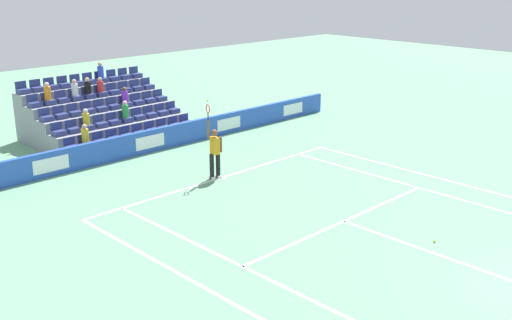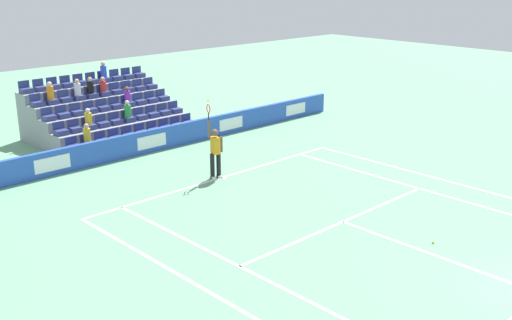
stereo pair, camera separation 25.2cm
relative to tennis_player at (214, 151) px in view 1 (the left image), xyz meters
name	(u,v)px [view 1 (the left image)]	position (x,y,z in m)	size (l,w,h in m)	color
line_baseline	(221,178)	(-0.16, 0.15, -0.99)	(10.97, 0.10, 0.01)	white
line_service	(344,221)	(-0.16, 5.64, -0.99)	(8.23, 0.10, 0.01)	white
line_centre_service	(442,256)	(-0.16, 8.84, -0.99)	(0.10, 6.40, 0.01)	white
line_singles_sideline_left	(255,273)	(3.95, 6.09, -0.99)	(0.10, 11.89, 0.01)	white
line_singles_sideline_right	(431,191)	(-4.28, 6.09, -0.99)	(0.10, 11.89, 0.01)	white
line_doubles_sideline_left	(213,292)	(5.32, 6.09, -0.99)	(0.10, 11.89, 0.01)	white
line_doubles_sideline_right	(451,182)	(-5.65, 6.09, -0.99)	(0.10, 11.89, 0.01)	white
line_centre_mark	(223,178)	(-0.16, 0.25, -0.99)	(0.10, 0.20, 0.01)	white
sponsor_barrier	(149,141)	(-0.16, -4.26, -0.53)	(21.27, 0.22, 0.92)	blue
tennis_player	(214,151)	(0.00, 0.00, 0.00)	(0.51, 0.42, 2.85)	black
stadium_stand	(101,118)	(-0.16, -7.83, -0.17)	(6.20, 4.75, 3.04)	gray
loose_tennis_ball	(434,241)	(-0.77, 8.27, -0.96)	(0.07, 0.07, 0.07)	#D1E533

